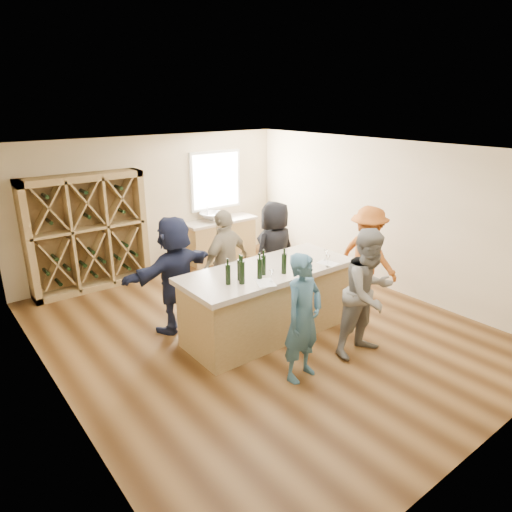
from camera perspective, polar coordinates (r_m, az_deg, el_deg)
floor at (r=7.42m, az=0.34°, el=-9.35°), size 6.00×7.00×0.10m
ceiling at (r=6.56m, az=0.40°, el=13.54°), size 6.00×7.00×0.10m
wall_back at (r=9.79m, az=-12.69°, el=6.34°), size 6.00×0.10×2.80m
wall_front at (r=4.81m, az=27.90°, el=-9.00°), size 6.00×0.10×2.80m
wall_left at (r=5.62m, az=-24.95°, el=-4.59°), size 0.10×7.00×2.80m
wall_right at (r=8.99m, az=15.87°, el=4.96°), size 0.10×7.00×2.80m
window_frame at (r=10.37m, az=-5.07°, el=9.40°), size 1.30×0.06×1.30m
window_pane at (r=10.34m, az=-4.96°, el=9.38°), size 1.18×0.01×1.18m
wine_rack at (r=9.09m, az=-20.30°, el=2.68°), size 2.20×0.45×2.20m
back_counter_base at (r=10.40m, az=-4.51°, el=1.97°), size 1.60×0.58×0.86m
back_counter_top at (r=10.28m, az=-4.58°, el=4.42°), size 1.70×0.62×0.06m
sink at (r=10.14m, az=-5.54°, el=4.91°), size 0.54×0.54×0.19m
faucet at (r=10.28m, az=-6.09°, el=5.41°), size 0.02×0.02×0.30m
tasting_counter_base at (r=7.05m, az=1.48°, el=-5.97°), size 2.60×1.00×1.00m
tasting_counter_top at (r=6.84m, az=1.52°, el=-1.87°), size 2.72×1.12×0.08m
wine_bottle_a at (r=6.21m, az=-3.52°, el=-2.30°), size 0.09×0.09×0.29m
wine_bottle_b at (r=6.21m, az=-1.78°, el=-2.08°), size 0.10×0.10×0.33m
wine_bottle_c at (r=6.34m, az=-2.03°, el=-1.75°), size 0.08×0.08×0.30m
wine_bottle_d at (r=6.39m, az=0.47°, el=-1.58°), size 0.08×0.08×0.30m
wine_bottle_e at (r=6.53m, az=0.94°, el=-1.14°), size 0.08×0.08×0.29m
wine_glass_a at (r=6.29m, az=1.91°, el=-2.54°), size 0.08×0.08×0.17m
wine_glass_c at (r=6.94m, az=8.96°, el=-0.62°), size 0.09×0.09×0.18m
wine_glass_d at (r=6.95m, az=5.27°, el=-0.54°), size 0.07×0.07×0.16m
wine_glass_e at (r=7.20m, az=8.66°, el=0.05°), size 0.08×0.08×0.16m
tasting_menu_a at (r=6.30m, az=1.19°, el=-3.34°), size 0.35×0.40×0.00m
tasting_menu_b at (r=6.71m, az=5.70°, el=-1.99°), size 0.29×0.34×0.00m
tasting_menu_c at (r=7.12m, az=8.96°, el=-0.88°), size 0.27×0.34×0.00m
person_near_left at (r=5.86m, az=5.91°, el=-7.70°), size 0.69×0.55×1.71m
person_near_right at (r=6.54m, az=13.87°, el=-4.54°), size 0.92×0.53×1.85m
person_server at (r=8.19m, az=13.74°, el=0.00°), size 0.61×1.18×1.77m
person_far_mid at (r=7.55m, az=-3.79°, el=-0.92°), size 1.17×0.81×1.81m
person_far_right at (r=8.12m, az=2.35°, el=0.57°), size 0.92×0.62×1.81m
person_far_left at (r=7.17m, az=-10.07°, el=-2.19°), size 1.80×1.00×1.84m
wine_bottle_f at (r=6.59m, az=3.53°, el=-0.96°), size 0.07×0.07×0.30m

